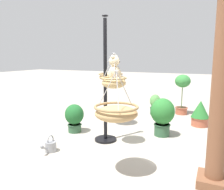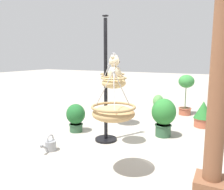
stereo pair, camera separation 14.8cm
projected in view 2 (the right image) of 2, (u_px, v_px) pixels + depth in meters
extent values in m
plane|color=#A8A093|center=(111.00, 144.00, 4.42)|extent=(40.00, 40.00, 0.00)
cylinder|color=black|center=(106.00, 82.00, 4.41)|extent=(0.07, 0.07, 2.39)
cylinder|color=black|center=(106.00, 139.00, 4.61)|extent=(0.44, 0.44, 0.04)
torus|color=black|center=(105.00, 16.00, 4.20)|extent=(0.12, 0.12, 0.02)
ellipsoid|color=tan|center=(114.00, 83.00, 4.17)|extent=(0.45, 0.45, 0.20)
torus|color=tan|center=(114.00, 78.00, 4.15)|extent=(0.47, 0.47, 0.04)
ellipsoid|color=silver|center=(114.00, 82.00, 4.16)|extent=(0.39, 0.39, 0.17)
cylinder|color=#B7B7BC|center=(114.00, 66.00, 4.01)|extent=(0.19, 0.12, 0.45)
cylinder|color=#B7B7BC|center=(118.00, 66.00, 4.17)|extent=(0.19, 0.12, 0.45)
cylinder|color=#B7B7BC|center=(109.00, 66.00, 4.16)|extent=(0.01, 0.22, 0.45)
torus|color=#B7B7BC|center=(114.00, 53.00, 4.08)|extent=(0.06, 0.06, 0.01)
ellipsoid|color=beige|center=(114.00, 74.00, 4.13)|extent=(0.25, 0.21, 0.29)
sphere|color=beige|center=(114.00, 61.00, 4.09)|extent=(0.22, 0.22, 0.19)
ellipsoid|color=beige|center=(118.00, 62.00, 4.07)|extent=(0.10, 0.08, 0.06)
sphere|color=black|center=(119.00, 62.00, 4.05)|extent=(0.03, 0.03, 0.03)
sphere|color=beige|center=(116.00, 57.00, 4.14)|extent=(0.07, 0.07, 0.07)
sphere|color=beige|center=(113.00, 57.00, 4.02)|extent=(0.07, 0.07, 0.07)
ellipsoid|color=beige|center=(119.00, 71.00, 4.23)|extent=(0.08, 0.14, 0.18)
ellipsoid|color=beige|center=(113.00, 72.00, 4.00)|extent=(0.08, 0.14, 0.18)
ellipsoid|color=beige|center=(121.00, 79.00, 4.16)|extent=(0.09, 0.17, 0.09)
ellipsoid|color=beige|center=(118.00, 80.00, 4.04)|extent=(0.09, 0.17, 0.09)
ellipsoid|color=tan|center=(112.00, 77.00, 5.40)|extent=(0.55, 0.55, 0.17)
torus|color=#97794E|center=(112.00, 74.00, 5.39)|extent=(0.58, 0.58, 0.04)
ellipsoid|color=silver|center=(112.00, 76.00, 5.40)|extent=(0.49, 0.49, 0.14)
cylinder|color=#B7B7BC|center=(113.00, 66.00, 5.23)|extent=(0.24, 0.14, 0.41)
cylinder|color=#B7B7BC|center=(117.00, 65.00, 5.43)|extent=(0.24, 0.14, 0.41)
cylinder|color=#B7B7BC|center=(108.00, 65.00, 5.41)|extent=(0.01, 0.26, 0.41)
torus|color=#B7B7BC|center=(112.00, 57.00, 5.32)|extent=(0.06, 0.06, 0.01)
ellipsoid|color=tan|center=(113.00, 114.00, 3.14)|extent=(0.60, 0.60, 0.21)
torus|color=#97794E|center=(113.00, 107.00, 3.13)|extent=(0.62, 0.62, 0.04)
cylinder|color=#B7B7BC|center=(114.00, 91.00, 2.95)|extent=(0.25, 0.15, 0.50)
cylinder|color=#B7B7BC|center=(122.00, 88.00, 3.16)|extent=(0.25, 0.15, 0.50)
cylinder|color=#B7B7BC|center=(105.00, 89.00, 3.15)|extent=(0.01, 0.29, 0.50)
torus|color=#B7B7BC|center=(113.00, 71.00, 3.05)|extent=(0.06, 0.06, 0.01)
cylinder|color=brown|center=(219.00, 79.00, 2.71)|extent=(0.23, 0.23, 2.84)
cube|color=brown|center=(211.00, 183.00, 2.94)|extent=(0.41, 0.41, 0.12)
cylinder|color=#2D5638|center=(163.00, 130.00, 4.83)|extent=(0.32, 0.32, 0.25)
torus|color=#294E32|center=(163.00, 125.00, 4.81)|extent=(0.36, 0.36, 0.03)
cylinder|color=#382819|center=(163.00, 125.00, 4.81)|extent=(0.28, 0.28, 0.03)
ellipsoid|color=#28702D|center=(164.00, 112.00, 4.76)|extent=(0.51, 0.51, 0.56)
cylinder|color=#AD563D|center=(185.00, 111.00, 6.62)|extent=(0.33, 0.33, 0.20)
torus|color=#9C4E37|center=(185.00, 108.00, 6.61)|extent=(0.37, 0.37, 0.03)
cylinder|color=#382819|center=(185.00, 108.00, 6.61)|extent=(0.29, 0.29, 0.03)
cylinder|color=#4C6B38|center=(185.00, 98.00, 6.56)|extent=(0.02, 0.02, 0.60)
ellipsoid|color=#38843D|center=(186.00, 81.00, 6.48)|extent=(0.44, 0.44, 0.37)
cylinder|color=#2D5638|center=(158.00, 111.00, 6.62)|extent=(0.27, 0.27, 0.21)
torus|color=#294E32|center=(158.00, 108.00, 6.60)|extent=(0.30, 0.30, 0.03)
cylinder|color=#382819|center=(158.00, 108.00, 6.60)|extent=(0.24, 0.24, 0.03)
ellipsoid|color=#56934C|center=(158.00, 101.00, 6.57)|extent=(0.31, 0.31, 0.38)
cylinder|color=#2D5638|center=(76.00, 128.00, 5.13)|extent=(0.29, 0.29, 0.18)
torus|color=#294E32|center=(76.00, 124.00, 5.12)|extent=(0.32, 0.32, 0.03)
cylinder|color=#382819|center=(76.00, 124.00, 5.12)|extent=(0.25, 0.25, 0.03)
ellipsoid|color=#1E5B28|center=(76.00, 114.00, 5.08)|extent=(0.42, 0.42, 0.46)
cylinder|color=#AD563D|center=(202.00, 122.00, 5.47)|extent=(0.39, 0.39, 0.22)
torus|color=#9C4E37|center=(203.00, 119.00, 5.45)|extent=(0.43, 0.43, 0.03)
cylinder|color=#382819|center=(203.00, 119.00, 5.45)|extent=(0.35, 0.35, 0.03)
cone|color=#28702D|center=(203.00, 110.00, 5.42)|extent=(0.43, 0.43, 0.42)
cylinder|color=gray|center=(51.00, 146.00, 4.09)|extent=(0.20, 0.20, 0.18)
cylinder|color=gray|center=(45.00, 148.00, 3.96)|extent=(0.17, 0.04, 0.14)
sphere|color=slate|center=(42.00, 146.00, 3.88)|extent=(0.06, 0.06, 0.06)
torus|color=gray|center=(50.00, 139.00, 4.07)|extent=(0.16, 0.02, 0.16)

